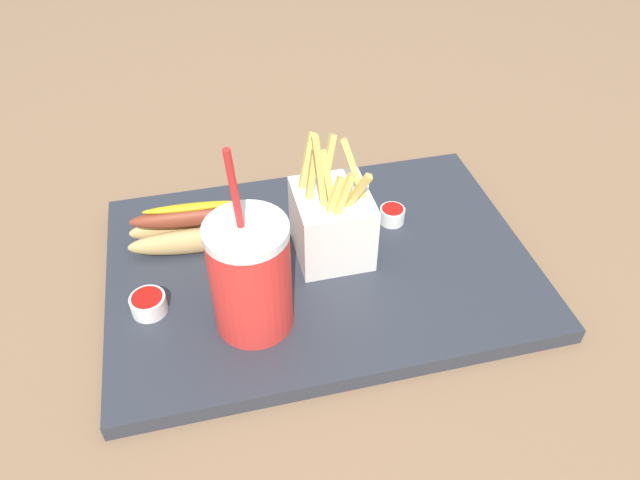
# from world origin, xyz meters

# --- Properties ---
(ground_plane) EXTENTS (2.40, 2.40, 0.02)m
(ground_plane) POSITION_xyz_m (0.00, 0.00, -0.01)
(ground_plane) COLOR #8C6B4C
(food_tray) EXTENTS (0.49, 0.34, 0.02)m
(food_tray) POSITION_xyz_m (0.00, 0.00, 0.01)
(food_tray) COLOR #2D333D
(food_tray) RESTS_ON ground_plane
(soda_cup) EXTENTS (0.08, 0.08, 0.22)m
(soda_cup) POSITION_xyz_m (0.09, 0.08, 0.09)
(soda_cup) COLOR red
(soda_cup) RESTS_ON food_tray
(fries_basket) EXTENTS (0.08, 0.09, 0.17)m
(fries_basket) POSITION_xyz_m (-0.02, -0.01, 0.07)
(fries_basket) COLOR white
(fries_basket) RESTS_ON food_tray
(hot_dog_1) EXTENTS (0.16, 0.06, 0.06)m
(hot_dog_1) POSITION_xyz_m (0.14, -0.06, 0.04)
(hot_dog_1) COLOR tan
(hot_dog_1) RESTS_ON food_tray
(ketchup_cup_1) EXTENTS (0.03, 0.03, 0.02)m
(ketchup_cup_1) POSITION_xyz_m (-0.10, -0.05, 0.03)
(ketchup_cup_1) COLOR white
(ketchup_cup_1) RESTS_ON food_tray
(ketchup_cup_2) EXTENTS (0.03, 0.03, 0.02)m
(ketchup_cup_2) POSITION_xyz_m (-0.07, -0.11, 0.03)
(ketchup_cup_2) COLOR white
(ketchup_cup_2) RESTS_ON food_tray
(ketchup_cup_3) EXTENTS (0.04, 0.04, 0.02)m
(ketchup_cup_3) POSITION_xyz_m (0.20, 0.04, 0.03)
(ketchup_cup_3) COLOR white
(ketchup_cup_3) RESTS_ON food_tray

